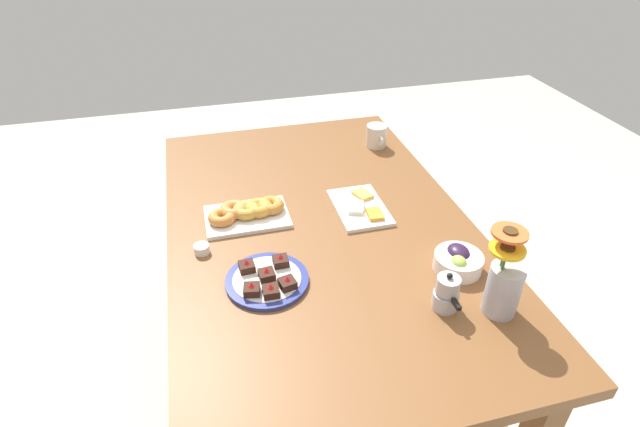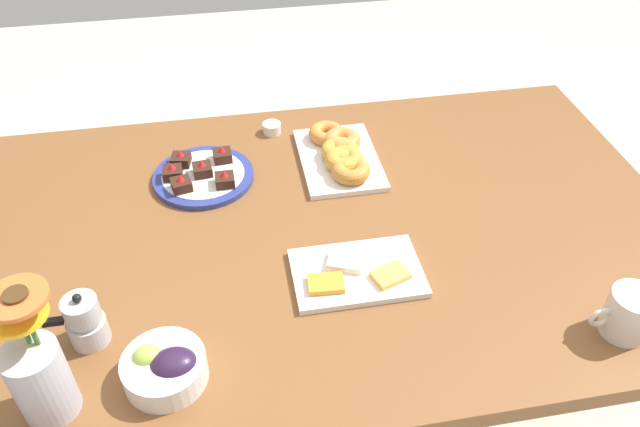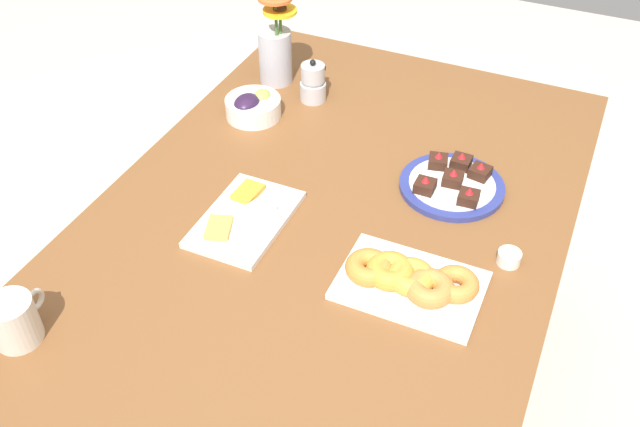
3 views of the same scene
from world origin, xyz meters
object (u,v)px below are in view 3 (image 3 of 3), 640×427
(moka_pot, at_px, (313,83))
(cheese_platter, at_px, (245,217))
(jam_cup_honey, at_px, (509,257))
(dessert_plate, at_px, (452,184))
(dining_table, at_px, (320,256))
(croissant_platter, at_px, (410,280))
(flower_vase, at_px, (276,51))
(coffee_mug, at_px, (14,320))
(grape_bowl, at_px, (253,106))

(moka_pot, bearing_deg, cheese_platter, -172.24)
(jam_cup_honey, relative_size, dessert_plate, 0.20)
(dining_table, relative_size, dessert_plate, 6.67)
(dining_table, xyz_separation_m, jam_cup_honey, (0.06, -0.39, 0.10))
(croissant_platter, xyz_separation_m, moka_pot, (0.56, 0.46, 0.02))
(dessert_plate, bearing_deg, flower_vase, 65.63)
(cheese_platter, xyz_separation_m, flower_vase, (0.56, 0.20, 0.08))
(coffee_mug, xyz_separation_m, dessert_plate, (0.74, -0.60, -0.04))
(coffee_mug, bearing_deg, flower_vase, -1.04)
(coffee_mug, relative_size, croissant_platter, 0.42)
(jam_cup_honey, bearing_deg, dessert_plate, 42.56)
(croissant_platter, bearing_deg, cheese_platter, 83.23)
(jam_cup_honey, bearing_deg, coffee_mug, 125.79)
(grape_bowl, relative_size, jam_cup_honey, 2.99)
(dining_table, height_order, moka_pot, moka_pot)
(dining_table, xyz_separation_m, flower_vase, (0.51, 0.36, 0.18))
(moka_pot, bearing_deg, coffee_mug, 171.08)
(croissant_platter, relative_size, flower_vase, 1.10)
(croissant_platter, bearing_deg, coffee_mug, 123.59)
(grape_bowl, height_order, jam_cup_honey, grape_bowl)
(cheese_platter, bearing_deg, coffee_mug, 153.98)
(cheese_platter, relative_size, dessert_plate, 1.08)
(flower_vase, bearing_deg, moka_pot, -109.25)
(grape_bowl, bearing_deg, dessert_plate, -98.08)
(cheese_platter, bearing_deg, croissant_platter, -96.77)
(grape_bowl, xyz_separation_m, dessert_plate, (-0.08, -0.56, -0.02))
(cheese_platter, bearing_deg, jam_cup_honey, -79.21)
(grape_bowl, bearing_deg, coffee_mug, 177.09)
(flower_vase, bearing_deg, dessert_plate, -114.37)
(coffee_mug, xyz_separation_m, moka_pot, (0.96, -0.15, 0.00))
(coffee_mug, xyz_separation_m, flower_vase, (1.01, -0.02, 0.04))
(jam_cup_honey, height_order, dessert_plate, dessert_plate)
(cheese_platter, distance_m, flower_vase, 0.60)
(grape_bowl, distance_m, jam_cup_honey, 0.78)
(dining_table, xyz_separation_m, dessert_plate, (0.25, -0.22, 0.10))
(croissant_platter, distance_m, dessert_plate, 0.34)
(dessert_plate, distance_m, flower_vase, 0.64)
(dessert_plate, bearing_deg, grape_bowl, 81.92)
(dining_table, xyz_separation_m, croissant_platter, (-0.09, -0.23, 0.11))
(dessert_plate, bearing_deg, cheese_platter, 127.73)
(dining_table, distance_m, moka_pot, 0.53)
(grape_bowl, distance_m, moka_pot, 0.18)
(dining_table, distance_m, cheese_platter, 0.19)
(grape_bowl, height_order, dessert_plate, grape_bowl)
(dessert_plate, distance_m, moka_pot, 0.50)
(coffee_mug, height_order, dessert_plate, coffee_mug)
(coffee_mug, distance_m, grape_bowl, 0.82)
(dessert_plate, xyz_separation_m, flower_vase, (0.26, 0.58, 0.08))
(dining_table, relative_size, coffee_mug, 13.19)
(croissant_platter, distance_m, moka_pot, 0.72)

